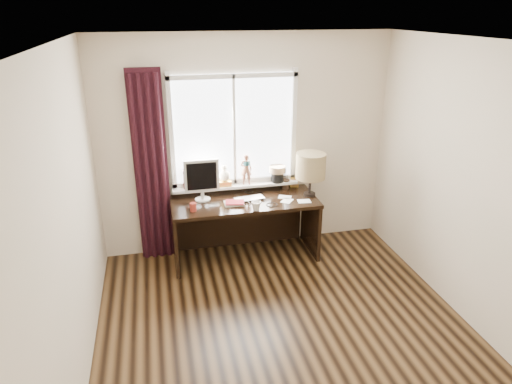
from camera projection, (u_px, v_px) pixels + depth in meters
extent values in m
cube|color=brown|center=(292.00, 344.00, 4.14)|extent=(3.50, 4.00, 0.00)
cube|color=white|center=(303.00, 44.00, 3.16)|extent=(3.50, 4.00, 0.00)
cube|color=beige|center=(246.00, 146.00, 5.46)|extent=(3.50, 0.00, 2.60)
cube|color=beige|center=(65.00, 237.00, 3.29)|extent=(0.00, 4.00, 2.60)
cube|color=beige|center=(487.00, 195.00, 4.01)|extent=(0.00, 4.00, 2.60)
imported|color=silver|center=(250.00, 199.00, 5.32)|extent=(0.38, 0.27, 0.03)
imported|color=white|center=(256.00, 206.00, 5.03)|extent=(0.14, 0.15, 0.11)
cylinder|color=maroon|center=(193.00, 207.00, 5.01)|extent=(0.07, 0.07, 0.09)
cube|color=white|center=(234.00, 130.00, 5.34)|extent=(1.40, 0.02, 1.30)
cube|color=silver|center=(235.00, 181.00, 5.55)|extent=(1.50, 0.05, 0.05)
cube|color=silver|center=(233.00, 76.00, 5.08)|extent=(1.50, 0.05, 0.05)
cube|color=silver|center=(171.00, 134.00, 5.17)|extent=(0.05, 0.05, 1.40)
cube|color=silver|center=(294.00, 127.00, 5.46)|extent=(0.05, 0.05, 1.40)
cube|color=silver|center=(234.00, 131.00, 5.31)|extent=(0.03, 0.05, 1.30)
cube|color=silver|center=(236.00, 185.00, 5.52)|extent=(1.52, 0.18, 0.03)
cylinder|color=#5B0E0D|center=(188.00, 179.00, 5.35)|extent=(0.13, 0.13, 0.23)
cube|color=gold|center=(225.00, 183.00, 5.47)|extent=(0.15, 0.12, 0.06)
sphere|color=beige|center=(225.00, 176.00, 5.43)|extent=(0.13, 0.13, 0.13)
sphere|color=beige|center=(224.00, 168.00, 5.39)|extent=(0.07, 0.07, 0.07)
imported|color=brown|center=(247.00, 169.00, 5.45)|extent=(0.15, 0.12, 0.38)
cylinder|color=#1E4C51|center=(247.00, 163.00, 5.41)|extent=(0.10, 0.10, 0.05)
cylinder|color=black|center=(277.00, 177.00, 5.58)|extent=(0.16, 0.16, 0.12)
cylinder|color=#8C6B4C|center=(277.00, 169.00, 5.54)|extent=(0.20, 0.20, 0.08)
cube|color=black|center=(151.00, 168.00, 5.22)|extent=(0.38, 0.05, 2.25)
cylinder|color=black|center=(139.00, 172.00, 5.17)|extent=(0.06, 0.06, 2.20)
cylinder|color=black|center=(147.00, 172.00, 5.19)|extent=(0.06, 0.06, 2.20)
cylinder|color=black|center=(155.00, 171.00, 5.20)|extent=(0.06, 0.06, 2.20)
cylinder|color=black|center=(163.00, 171.00, 5.22)|extent=(0.06, 0.06, 2.20)
cube|color=black|center=(245.00, 202.00, 5.32)|extent=(1.70, 0.70, 0.04)
cube|color=black|center=(175.00, 238.00, 5.29)|extent=(0.04, 0.64, 0.71)
cube|color=black|center=(311.00, 224.00, 5.63)|extent=(0.04, 0.64, 0.71)
cube|color=black|center=(240.00, 219.00, 5.76)|extent=(1.60, 0.03, 0.71)
cylinder|color=beige|center=(203.00, 199.00, 5.32)|extent=(0.18, 0.18, 0.01)
cylinder|color=beige|center=(202.00, 195.00, 5.30)|extent=(0.04, 0.04, 0.10)
cube|color=beige|center=(202.00, 176.00, 5.21)|extent=(0.40, 0.04, 0.38)
cube|color=black|center=(202.00, 176.00, 5.19)|extent=(0.34, 0.01, 0.32)
cube|color=beige|center=(234.00, 203.00, 5.20)|extent=(0.22, 0.17, 0.02)
cube|color=maroon|center=(235.00, 202.00, 5.19)|extent=(0.24, 0.19, 0.01)
cylinder|color=black|center=(286.00, 184.00, 5.63)|extent=(0.09, 0.09, 0.12)
cylinder|color=black|center=(285.00, 180.00, 5.62)|extent=(0.01, 0.01, 0.22)
cylinder|color=black|center=(287.00, 181.00, 5.62)|extent=(0.01, 0.01, 0.19)
cylinder|color=black|center=(286.00, 179.00, 5.62)|extent=(0.01, 0.01, 0.25)
cylinder|color=black|center=(287.00, 182.00, 5.64)|extent=(0.01, 0.01, 0.17)
cube|color=gold|center=(294.00, 182.00, 5.67)|extent=(0.10, 0.04, 0.13)
cube|color=#996633|center=(295.00, 183.00, 5.66)|extent=(0.07, 0.02, 0.10)
cylinder|color=black|center=(309.00, 194.00, 5.45)|extent=(0.14, 0.14, 0.03)
cylinder|color=black|center=(310.00, 184.00, 5.40)|extent=(0.03, 0.03, 0.22)
cylinder|color=tan|center=(311.00, 166.00, 5.31)|extent=(0.35, 0.35, 0.30)
cube|color=white|center=(304.00, 201.00, 5.28)|extent=(0.16, 0.13, 0.00)
cube|color=white|center=(285.00, 197.00, 5.39)|extent=(0.18, 0.16, 0.00)
cube|color=white|center=(287.00, 201.00, 5.29)|extent=(0.18, 0.19, 0.00)
torus|color=black|center=(272.00, 205.00, 5.18)|extent=(0.15, 0.15, 0.01)
torus|color=black|center=(260.00, 194.00, 5.48)|extent=(0.13, 0.13, 0.01)
torus|color=black|center=(249.00, 192.00, 5.53)|extent=(0.11, 0.11, 0.01)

